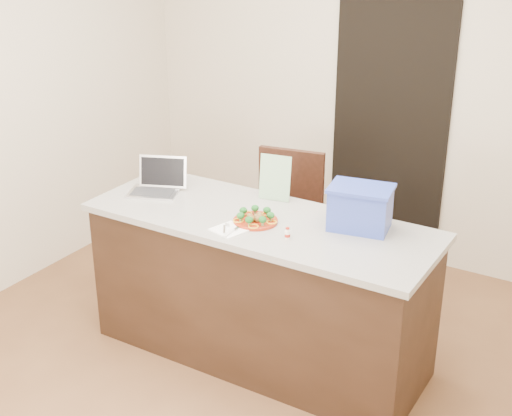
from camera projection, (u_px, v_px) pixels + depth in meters
The scene contains 16 objects.
ground at pixel (238, 374), 4.24m from camera, with size 4.00×4.00×0.00m, color brown.
room_shell at pixel (235, 109), 3.61m from camera, with size 4.00×4.00×4.00m.
doorway at pixel (389, 132), 5.36m from camera, with size 0.90×0.02×2.00m, color black.
island at pixel (260, 288), 4.26m from camera, with size 2.06×0.76×0.92m.
plate at pixel (255, 221), 4.03m from camera, with size 0.25×0.25×0.02m.
meatballs at pixel (256, 217), 4.01m from camera, with size 0.10×0.10×0.04m.
broccoli at pixel (255, 214), 4.01m from camera, with size 0.21×0.21×0.04m.
pepper_rings at pixel (255, 219), 4.02m from camera, with size 0.25×0.25×0.01m.
napkin at pixel (229, 230), 3.93m from camera, with size 0.17×0.17×0.01m, color white.
fork at pixel (227, 228), 3.94m from camera, with size 0.07×0.13×0.00m.
knife at pixel (232, 231), 3.89m from camera, with size 0.03×0.22×0.01m.
yogurt_bottle at pixel (287, 234), 3.82m from camera, with size 0.03×0.03×0.07m.
laptop at pixel (158, 183), 4.44m from camera, with size 0.36×0.34×0.21m.
leaflet at pixel (275, 178), 4.29m from camera, with size 0.20×0.00×0.28m, color silver.
blue_box at pixel (360, 207), 3.91m from camera, with size 0.38×0.30×0.25m.
chair at pixel (283, 217), 4.91m from camera, with size 0.53×0.54×1.05m.
Camera 1 is at (1.91, -2.96, 2.57)m, focal length 50.00 mm.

